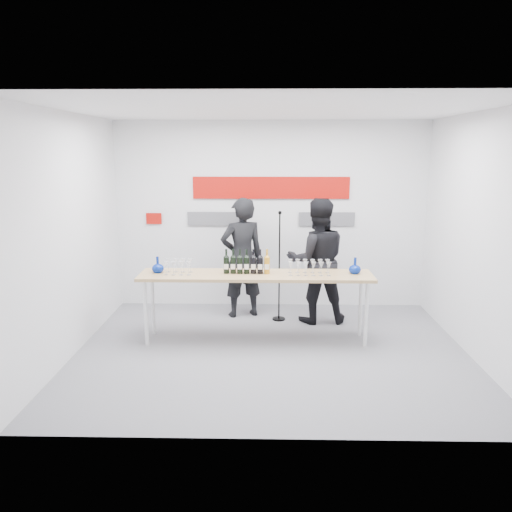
{
  "coord_description": "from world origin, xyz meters",
  "views": [
    {
      "loc": [
        -0.07,
        -6.03,
        2.54
      ],
      "look_at": [
        -0.21,
        0.49,
        1.15
      ],
      "focal_mm": 35.0,
      "sensor_mm": 36.0,
      "label": 1
    }
  ],
  "objects_px": {
    "mic_stand": "(279,287)",
    "presenter_right": "(317,261)",
    "presenter_left": "(242,258)",
    "tasting_table": "(256,279)"
  },
  "relations": [
    {
      "from": "presenter_right",
      "to": "presenter_left",
      "type": "bearing_deg",
      "value": -16.24
    },
    {
      "from": "tasting_table",
      "to": "presenter_right",
      "type": "height_order",
      "value": "presenter_right"
    },
    {
      "from": "presenter_left",
      "to": "presenter_right",
      "type": "xyz_separation_m",
      "value": [
        1.12,
        -0.23,
        0.01
      ]
    },
    {
      "from": "mic_stand",
      "to": "presenter_right",
      "type": "bearing_deg",
      "value": 8.35
    },
    {
      "from": "presenter_right",
      "to": "mic_stand",
      "type": "relative_size",
      "value": 1.11
    },
    {
      "from": "tasting_table",
      "to": "presenter_left",
      "type": "bearing_deg",
      "value": 102.84
    },
    {
      "from": "presenter_left",
      "to": "mic_stand",
      "type": "bearing_deg",
      "value": 141.17
    },
    {
      "from": "presenter_left",
      "to": "mic_stand",
      "type": "relative_size",
      "value": 1.1
    },
    {
      "from": "tasting_table",
      "to": "presenter_left",
      "type": "height_order",
      "value": "presenter_left"
    },
    {
      "from": "presenter_left",
      "to": "presenter_right",
      "type": "height_order",
      "value": "presenter_right"
    }
  ]
}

